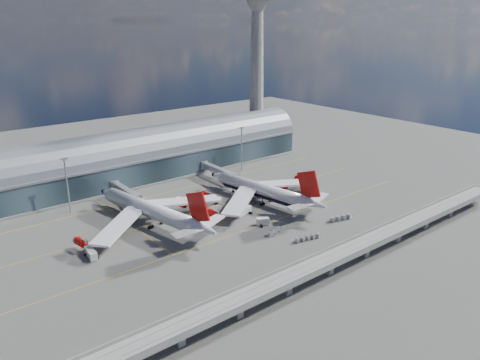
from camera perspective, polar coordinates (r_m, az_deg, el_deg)
ground at (r=202.39m, az=-1.05°, el=-5.20°), size 500.00×500.00×0.00m
taxi_lines at (r=218.92m, az=-4.60°, el=-3.34°), size 200.00×80.12×0.01m
terminal at (r=261.04m, az=-11.61°, el=2.64°), size 200.00×30.00×28.00m
control_tower at (r=304.47m, az=2.06°, el=13.03°), size 19.00×19.00×103.00m
guideway at (r=164.43m, az=10.93°, el=-9.52°), size 220.00×8.50×7.20m
floodlight_mast_left at (r=221.94m, az=-20.33°, el=-0.44°), size 3.00×0.70×25.70m
floodlight_mast_right at (r=267.97m, az=0.19°, el=3.97°), size 3.00×0.70×25.70m
airliner_left at (r=200.94m, az=-10.50°, el=-3.73°), size 69.56×73.24×22.41m
airliner_right at (r=222.80m, az=2.85°, el=-1.31°), size 66.96×70.04×22.24m
jet_bridge_left at (r=231.64m, az=-13.92°, el=-1.22°), size 4.40×28.00×7.25m
jet_bridge_right at (r=255.66m, az=-2.79°, el=1.23°), size 4.40×32.00×7.25m
service_truck_0 at (r=181.61m, az=-17.70°, el=-8.53°), size 3.44×8.15×3.28m
service_truck_1 at (r=199.57m, az=2.77°, el=-5.08°), size 5.99×5.03×3.18m
service_truck_2 at (r=209.77m, az=0.46°, el=-3.81°), size 9.13×4.76×3.18m
service_truck_3 at (r=223.06m, az=6.94°, el=-2.57°), size 5.12×6.56×2.99m
service_truck_4 at (r=224.17m, az=-7.43°, el=-2.53°), size 3.69×5.06×2.67m
service_truck_5 at (r=223.92m, az=-2.98°, el=-2.40°), size 4.11×6.07×2.74m
cargo_train_0 at (r=192.35m, az=4.23°, el=-6.29°), size 8.15×4.25×1.80m
cargo_train_1 at (r=188.75m, az=8.30°, el=-6.99°), size 12.24×4.26×1.62m
cargo_train_2 at (r=209.23m, az=12.23°, el=-4.52°), size 11.56×4.64×1.91m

